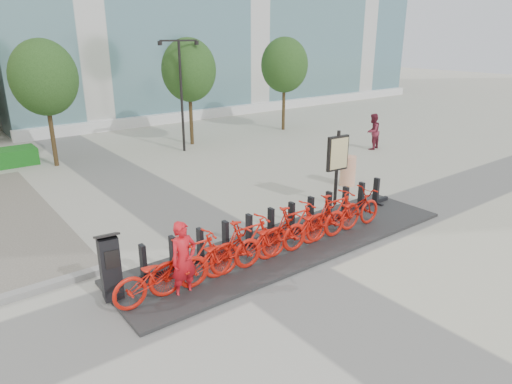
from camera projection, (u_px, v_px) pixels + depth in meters
ground at (261, 263)px, 10.98m from camera, size 120.00×120.00×0.00m
tree_1 at (44, 78)px, 17.95m from camera, size 2.60×2.60×5.10m
tree_2 at (189, 70)px, 21.67m from camera, size 2.60×2.60×5.10m
tree_3 at (284, 65)px, 25.11m from camera, size 2.60×2.60×5.10m
streetlamp at (181, 83)px, 20.50m from camera, size 2.00×0.20×5.00m
dock_pad at (293, 243)px, 11.94m from camera, size 9.60×2.40×0.08m
dock_rail_posts at (283, 221)px, 12.18m from camera, size 8.02×0.50×0.85m
bike_0 at (162, 274)px, 9.25m from camera, size 2.11×0.73×1.11m
bike_1 at (192, 261)px, 9.64m from camera, size 2.04×0.58×1.23m
bike_2 at (221, 254)px, 10.07m from camera, size 2.11×0.73×1.11m
bike_3 at (247, 243)px, 10.47m from camera, size 2.04×0.58×1.23m
bike_4 at (271, 237)px, 10.90m from camera, size 2.11×0.73×1.11m
bike_5 at (294, 228)px, 11.29m from camera, size 2.04×0.58×1.23m
bike_6 at (315, 223)px, 11.72m from camera, size 2.11×0.73×1.11m
bike_7 at (334, 214)px, 12.12m from camera, size 2.04×0.58×1.23m
bike_8 at (352, 210)px, 12.55m from camera, size 2.11×0.73×1.11m
kiosk at (110, 267)px, 9.19m from camera, size 0.50×0.44×1.49m
worker_red at (184, 260)px, 9.35m from camera, size 0.66×0.47×1.69m
pedestrian at (373, 132)px, 21.59m from camera, size 0.95×0.81×1.70m
construction_barrel at (348, 171)px, 16.50m from camera, size 0.63×0.63×1.08m
map_sign at (338, 157)px, 14.26m from camera, size 0.80×0.20×2.42m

